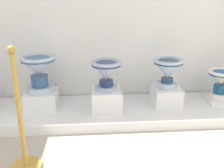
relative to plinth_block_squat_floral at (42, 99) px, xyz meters
The scene contains 10 objects.
display_platform 0.80m from the plinth_block_squat_floral, ahead, with size 3.75×0.85×0.12m, color white.
plinth_block_squat_floral is the anchor object (origin of this frame).
antique_toilet_squat_floral 0.39m from the plinth_block_squat_floral, ahead, with size 0.41×0.41×0.44m.
plinth_block_slender_white 0.80m from the plinth_block_squat_floral, ahead, with size 0.35×0.38×0.25m, color white.
antique_toilet_slender_white 0.88m from the plinth_block_squat_floral, ahead, with size 0.36×0.36×0.35m.
plinth_block_tall_cobalt 1.55m from the plinth_block_squat_floral, ahead, with size 0.33×0.39×0.22m, color white.
antique_toilet_tall_cobalt 1.59m from the plinth_block_squat_floral, ahead, with size 0.37×0.37×0.36m.
plinth_block_central_ornate 2.26m from the plinth_block_squat_floral, ahead, with size 0.32×0.34×0.05m, color white.
antique_toilet_central_ornate 2.27m from the plinth_block_squat_floral, ahead, with size 0.35×0.35×0.37m.
stanchion_post_near_left 1.04m from the plinth_block_squat_floral, 88.22° to the right, with size 0.27×0.27×1.08m.
Camera 1 is at (1.93, -0.37, 1.44)m, focal length 41.69 mm.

